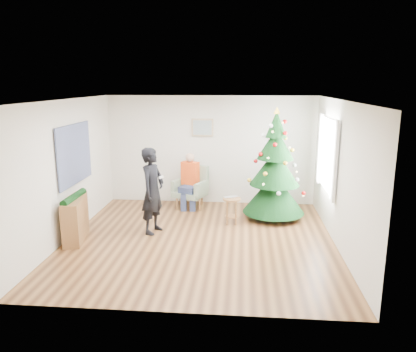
# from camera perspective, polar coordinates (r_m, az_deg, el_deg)

# --- Properties ---
(floor) EXTENTS (5.00, 5.00, 0.00)m
(floor) POSITION_cam_1_polar(r_m,az_deg,el_deg) (7.75, -1.14, -8.94)
(floor) COLOR brown
(floor) RESTS_ON ground
(ceiling) EXTENTS (5.00, 5.00, 0.00)m
(ceiling) POSITION_cam_1_polar(r_m,az_deg,el_deg) (7.19, -1.24, 10.64)
(ceiling) COLOR white
(ceiling) RESTS_ON wall_back
(wall_back) EXTENTS (5.00, 0.00, 5.00)m
(wall_back) POSITION_cam_1_polar(r_m,az_deg,el_deg) (9.81, 0.40, 3.65)
(wall_back) COLOR silver
(wall_back) RESTS_ON floor
(wall_front) EXTENTS (5.00, 0.00, 5.00)m
(wall_front) POSITION_cam_1_polar(r_m,az_deg,el_deg) (4.97, -4.34, -5.79)
(wall_front) COLOR silver
(wall_front) RESTS_ON floor
(wall_left) EXTENTS (0.00, 5.00, 5.00)m
(wall_left) POSITION_cam_1_polar(r_m,az_deg,el_deg) (8.02, -19.23, 0.80)
(wall_left) COLOR silver
(wall_left) RESTS_ON floor
(wall_right) EXTENTS (0.00, 5.00, 5.00)m
(wall_right) POSITION_cam_1_polar(r_m,az_deg,el_deg) (7.52, 18.12, 0.09)
(wall_right) COLOR silver
(wall_right) RESTS_ON floor
(window_panel) EXTENTS (0.04, 1.30, 1.40)m
(window_panel) POSITION_cam_1_polar(r_m,az_deg,el_deg) (8.43, 16.53, 2.94)
(window_panel) COLOR white
(window_panel) RESTS_ON wall_right
(curtains) EXTENTS (0.05, 1.75, 1.50)m
(curtains) POSITION_cam_1_polar(r_m,az_deg,el_deg) (8.43, 16.33, 2.94)
(curtains) COLOR white
(curtains) RESTS_ON wall_right
(christmas_tree) EXTENTS (1.33, 1.33, 2.41)m
(christmas_tree) POSITION_cam_1_polar(r_m,az_deg,el_deg) (8.79, 9.37, 0.95)
(christmas_tree) COLOR #3F2816
(christmas_tree) RESTS_ON floor
(stool) EXTENTS (0.37, 0.37, 0.56)m
(stool) POSITION_cam_1_polar(r_m,az_deg,el_deg) (8.50, 3.34, -4.89)
(stool) COLOR brown
(stool) RESTS_ON floor
(laptop) EXTENTS (0.36, 0.32, 0.02)m
(laptop) POSITION_cam_1_polar(r_m,az_deg,el_deg) (8.42, 3.37, -3.05)
(laptop) COLOR silver
(laptop) RESTS_ON stool
(armchair) EXTENTS (0.88, 0.86, 0.98)m
(armchair) POSITION_cam_1_polar(r_m,az_deg,el_deg) (9.62, -2.40, -2.28)
(armchair) COLOR gray
(armchair) RESTS_ON floor
(seated_person) EXTENTS (0.51, 0.65, 1.28)m
(seated_person) POSITION_cam_1_polar(r_m,az_deg,el_deg) (9.51, -2.61, -0.63)
(seated_person) COLOR navy
(seated_person) RESTS_ON armchair
(standing_man) EXTENTS (0.57, 0.71, 1.69)m
(standing_man) POSITION_cam_1_polar(r_m,az_deg,el_deg) (7.94, -7.79, -2.07)
(standing_man) COLOR black
(standing_man) RESTS_ON floor
(game_controller) EXTENTS (0.07, 0.13, 0.04)m
(game_controller) POSITION_cam_1_polar(r_m,az_deg,el_deg) (7.81, -6.61, -0.17)
(game_controller) COLOR white
(game_controller) RESTS_ON standing_man
(console) EXTENTS (0.49, 1.04, 0.80)m
(console) POSITION_cam_1_polar(r_m,az_deg,el_deg) (8.03, -18.15, -5.78)
(console) COLOR brown
(console) RESTS_ON floor
(garland) EXTENTS (0.14, 0.90, 0.14)m
(garland) POSITION_cam_1_polar(r_m,az_deg,el_deg) (7.91, -18.37, -2.89)
(garland) COLOR black
(garland) RESTS_ON console
(tapestry) EXTENTS (0.03, 1.50, 1.15)m
(tapestry) POSITION_cam_1_polar(r_m,az_deg,el_deg) (8.23, -18.26, 2.94)
(tapestry) COLOR black
(tapestry) RESTS_ON wall_left
(framed_picture) EXTENTS (0.52, 0.05, 0.42)m
(framed_picture) POSITION_cam_1_polar(r_m,az_deg,el_deg) (9.71, -0.79, 6.84)
(framed_picture) COLOR tan
(framed_picture) RESTS_ON wall_back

